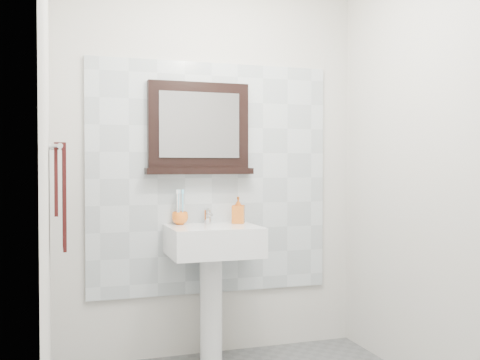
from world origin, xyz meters
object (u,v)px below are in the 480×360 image
object	(u,v)px
pedestal_sink	(213,256)
toothbrush_cup	(180,218)
framed_mirror	(199,131)
hand_towel	(61,187)
soap_dispenser	(238,210)

from	to	relation	value
pedestal_sink	toothbrush_cup	distance (m)	0.32
toothbrush_cup	framed_mirror	world-z (taller)	framed_mirror
pedestal_sink	hand_towel	size ratio (longest dim) A/B	1.75
pedestal_sink	hand_towel	world-z (taller)	hand_towel
toothbrush_cup	framed_mirror	distance (m)	0.57
pedestal_sink	soap_dispenser	bearing A→B (deg)	26.70
framed_mirror	hand_towel	size ratio (longest dim) A/B	1.26
hand_towel	toothbrush_cup	bearing A→B (deg)	28.95
pedestal_sink	framed_mirror	xyz separation A→B (m)	(-0.04, 0.19, 0.78)
soap_dispenser	hand_towel	distance (m)	1.16
soap_dispenser	pedestal_sink	bearing A→B (deg)	-129.33
soap_dispenser	toothbrush_cup	bearing A→B (deg)	-163.16
pedestal_sink	hand_towel	bearing A→B (deg)	-164.25
pedestal_sink	framed_mirror	bearing A→B (deg)	102.67
soap_dispenser	framed_mirror	world-z (taller)	framed_mirror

